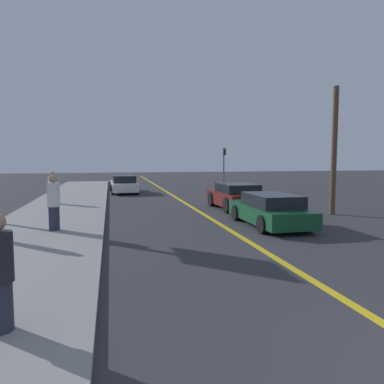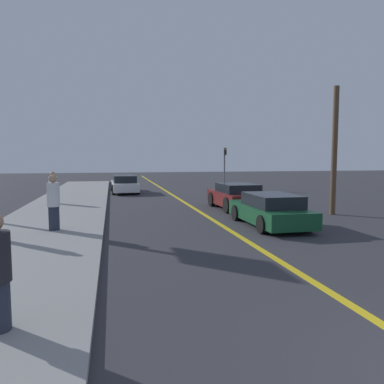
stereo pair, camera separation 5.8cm
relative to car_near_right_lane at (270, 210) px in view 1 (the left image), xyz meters
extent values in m
cube|color=gold|center=(-1.69, 8.15, -0.57)|extent=(0.20, 60.00, 0.01)
cube|color=gray|center=(-7.87, 7.94, -0.51)|extent=(3.92, 35.58, 0.12)
cube|color=#144728|center=(0.00, 0.05, -0.12)|extent=(1.72, 4.25, 0.57)
cube|color=black|center=(0.00, -0.16, 0.38)|extent=(1.51, 2.34, 0.44)
cylinder|color=black|center=(-0.82, 1.37, -0.27)|extent=(0.22, 0.61, 0.61)
cylinder|color=black|center=(0.81, 1.37, -0.27)|extent=(0.22, 0.61, 0.61)
cylinder|color=black|center=(-0.81, -1.26, -0.27)|extent=(0.22, 0.61, 0.61)
cylinder|color=black|center=(0.82, -1.26, -0.27)|extent=(0.22, 0.61, 0.61)
cube|color=maroon|center=(0.26, 4.56, -0.06)|extent=(1.91, 3.98, 0.63)
cube|color=black|center=(0.26, 4.36, 0.46)|extent=(1.65, 2.21, 0.41)
cylinder|color=black|center=(-0.63, 5.76, -0.22)|extent=(0.24, 0.72, 0.72)
cylinder|color=black|center=(1.09, 5.80, -0.22)|extent=(0.24, 0.72, 0.72)
cylinder|color=black|center=(-0.57, 3.32, -0.22)|extent=(0.24, 0.72, 0.72)
cylinder|color=black|center=(1.15, 3.36, -0.22)|extent=(0.24, 0.72, 0.72)
cube|color=silver|center=(-4.75, 14.32, -0.11)|extent=(1.86, 4.82, 0.56)
cube|color=black|center=(-4.75, 14.08, 0.42)|extent=(1.58, 2.67, 0.48)
cylinder|color=black|center=(-5.61, 15.77, -0.23)|extent=(0.24, 0.69, 0.69)
cylinder|color=black|center=(-3.99, 15.82, -0.23)|extent=(0.24, 0.69, 0.69)
cylinder|color=black|center=(-5.51, 12.81, -0.23)|extent=(0.24, 0.69, 0.69)
cylinder|color=black|center=(-3.89, 12.86, -0.23)|extent=(0.24, 0.69, 0.69)
cylinder|color=#282D3D|center=(-7.47, 0.16, -0.07)|extent=(0.34, 0.34, 0.77)
cylinder|color=silver|center=(-7.47, 0.16, 0.71)|extent=(0.40, 0.40, 0.77)
sphere|color=tan|center=(-7.47, 0.16, 1.22)|extent=(0.26, 0.26, 0.26)
cylinder|color=#282D3D|center=(-8.58, 7.63, -0.11)|extent=(0.35, 0.35, 0.69)
cylinder|color=silver|center=(-8.58, 7.63, 0.59)|extent=(0.41, 0.41, 0.69)
sphere|color=tan|center=(-8.58, 7.63, 1.06)|extent=(0.26, 0.26, 0.26)
cylinder|color=slate|center=(3.05, 15.64, 1.04)|extent=(0.12, 0.12, 3.23)
cube|color=black|center=(3.05, 15.46, 2.38)|extent=(0.18, 0.18, 0.55)
sphere|color=orange|center=(3.05, 15.37, 2.54)|extent=(0.14, 0.14, 0.14)
cylinder|color=brown|center=(3.79, 1.96, 2.18)|extent=(0.24, 0.24, 5.51)
camera|label=1|loc=(-5.65, -12.56, 1.91)|focal=35.00mm
camera|label=2|loc=(-5.60, -12.58, 1.91)|focal=35.00mm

